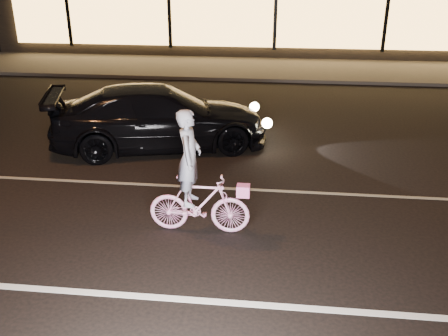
# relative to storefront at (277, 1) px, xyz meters

# --- Properties ---
(ground) EXTENTS (90.00, 90.00, 0.00)m
(ground) POSITION_rel_storefront_xyz_m (0.00, -18.97, -2.15)
(ground) COLOR black
(ground) RESTS_ON ground
(lane_stripe_near) EXTENTS (60.00, 0.12, 0.01)m
(lane_stripe_near) POSITION_rel_storefront_xyz_m (0.00, -20.47, -2.14)
(lane_stripe_near) COLOR silver
(lane_stripe_near) RESTS_ON ground
(lane_stripe_far) EXTENTS (60.00, 0.10, 0.01)m
(lane_stripe_far) POSITION_rel_storefront_xyz_m (0.00, -16.97, -2.14)
(lane_stripe_far) COLOR gray
(lane_stripe_far) RESTS_ON ground
(sidewalk) EXTENTS (30.00, 4.00, 0.12)m
(sidewalk) POSITION_rel_storefront_xyz_m (0.00, -5.97, -2.09)
(sidewalk) COLOR #383533
(sidewalk) RESTS_ON ground
(storefront) EXTENTS (25.40, 8.42, 4.20)m
(storefront) POSITION_rel_storefront_xyz_m (0.00, 0.00, 0.00)
(storefront) COLOR black
(storefront) RESTS_ON ground
(cyclist) EXTENTS (1.68, 0.58, 2.11)m
(cyclist) POSITION_rel_storefront_xyz_m (-0.97, -18.65, -1.40)
(cyclist) COLOR #FF4FB3
(cyclist) RESTS_ON ground
(sedan) EXTENTS (5.44, 3.37, 1.47)m
(sedan) POSITION_rel_storefront_xyz_m (-2.47, -14.80, -1.41)
(sedan) COLOR black
(sedan) RESTS_ON ground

